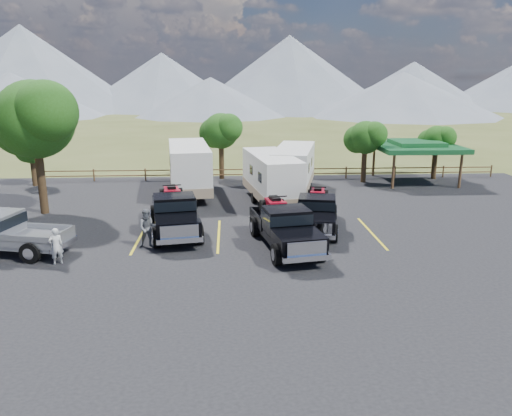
{
  "coord_description": "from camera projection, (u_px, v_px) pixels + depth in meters",
  "views": [
    {
      "loc": [
        -1.43,
        -20.55,
        7.94
      ],
      "look_at": [
        -0.1,
        3.54,
        1.6
      ],
      "focal_mm": 35.0,
      "sensor_mm": 36.0,
      "label": 1
    }
  ],
  "objects": [
    {
      "name": "tree_north",
      "position": [
        221.0,
        131.0,
        39.22
      ],
      "size": [
        3.46,
        3.24,
        5.25
      ],
      "color": "#302312",
      "rests_on": "ground"
    },
    {
      "name": "rig_left",
      "position": [
        174.0,
        212.0,
        26.03
      ],
      "size": [
        3.27,
        7.05,
        2.27
      ],
      "rotation": [
        0.0,
        0.0,
        0.17
      ],
      "color": "black",
      "rests_on": "asphalt_lot"
    },
    {
      "name": "person_a",
      "position": [
        56.0,
        246.0,
        21.56
      ],
      "size": [
        0.71,
        0.64,
        1.64
      ],
      "primitive_type": "imported",
      "rotation": [
        0.0,
        0.0,
        3.67
      ],
      "color": "silver",
      "rests_on": "asphalt_lot"
    },
    {
      "name": "pickup_silver",
      "position": [
        2.0,
        232.0,
        22.91
      ],
      "size": [
        6.68,
        3.44,
        1.92
      ],
      "rotation": [
        0.0,
        0.0,
        -1.8
      ],
      "color": "gray",
      "rests_on": "asphalt_lot"
    },
    {
      "name": "tree_nw_small",
      "position": [
        31.0,
        149.0,
        36.8
      ],
      "size": [
        2.59,
        2.43,
        3.85
      ],
      "color": "#302312",
      "rests_on": "ground"
    },
    {
      "name": "mountain_range",
      "position": [
        202.0,
        78.0,
        121.87
      ],
      "size": [
        209.0,
        71.0,
        20.0
      ],
      "color": "slate",
      "rests_on": "ground"
    },
    {
      "name": "trailer_left",
      "position": [
        189.0,
        169.0,
        34.35
      ],
      "size": [
        3.53,
        9.97,
        3.45
      ],
      "rotation": [
        0.0,
        0.0,
        0.12
      ],
      "color": "white",
      "rests_on": "asphalt_lot"
    },
    {
      "name": "stall_lines",
      "position": [
        257.0,
        235.0,
        25.79
      ],
      "size": [
        12.12,
        5.5,
        0.01
      ],
      "color": "gold",
      "rests_on": "asphalt_lot"
    },
    {
      "name": "trailer_right",
      "position": [
        294.0,
        169.0,
        34.81
      ],
      "size": [
        4.04,
        9.24,
        3.21
      ],
      "rotation": [
        0.0,
        0.0,
        -0.23
      ],
      "color": "white",
      "rests_on": "asphalt_lot"
    },
    {
      "name": "rig_center",
      "position": [
        285.0,
        225.0,
        23.73
      ],
      "size": [
        3.22,
        6.87,
        2.2
      ],
      "rotation": [
        0.0,
        0.0,
        0.18
      ],
      "color": "black",
      "rests_on": "asphalt_lot"
    },
    {
      "name": "tree_ne_b",
      "position": [
        436.0,
        140.0,
        39.34
      ],
      "size": [
        2.77,
        2.59,
        4.27
      ],
      "color": "#302312",
      "rests_on": "ground"
    },
    {
      "name": "tree_big_nw",
      "position": [
        34.0,
        119.0,
        28.56
      ],
      "size": [
        5.54,
        5.18,
        7.84
      ],
      "color": "#302312",
      "rests_on": "ground"
    },
    {
      "name": "ground",
      "position": [
        263.0,
        263.0,
        21.94
      ],
      "size": [
        320.0,
        320.0,
        0.0
      ],
      "primitive_type": "plane",
      "color": "#434B20",
      "rests_on": "ground"
    },
    {
      "name": "rig_right",
      "position": [
        317.0,
        211.0,
        26.56
      ],
      "size": [
        3.14,
        6.45,
        2.06
      ],
      "rotation": [
        0.0,
        0.0,
        -0.2
      ],
      "color": "black",
      "rests_on": "asphalt_lot"
    },
    {
      "name": "trailer_center",
      "position": [
        271.0,
        178.0,
        31.86
      ],
      "size": [
        3.49,
        9.16,
        3.17
      ],
      "rotation": [
        0.0,
        0.0,
        0.16
      ],
      "color": "white",
      "rests_on": "asphalt_lot"
    },
    {
      "name": "tree_ne_a",
      "position": [
        365.0,
        138.0,
        37.96
      ],
      "size": [
        3.11,
        2.92,
        4.76
      ],
      "color": "#302312",
      "rests_on": "ground"
    },
    {
      "name": "asphalt_lot",
      "position": [
        259.0,
        241.0,
        24.83
      ],
      "size": [
        44.0,
        34.0,
        0.04
      ],
      "primitive_type": "cube",
      "color": "black",
      "rests_on": "ground"
    },
    {
      "name": "person_b",
      "position": [
        148.0,
        228.0,
        23.68
      ],
      "size": [
        1.0,
        0.82,
        1.89
      ],
      "primitive_type": "imported",
      "rotation": [
        0.0,
        0.0,
        0.12
      ],
      "color": "slate",
      "rests_on": "asphalt_lot"
    },
    {
      "name": "pavilion",
      "position": [
        416.0,
        146.0,
        38.34
      ],
      "size": [
        6.2,
        6.2,
        3.22
      ],
      "color": "brown",
      "rests_on": "ground"
    },
    {
      "name": "rail_fence",
      "position": [
        272.0,
        172.0,
        39.75
      ],
      "size": [
        36.12,
        0.12,
        1.0
      ],
      "color": "brown",
      "rests_on": "ground"
    }
  ]
}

